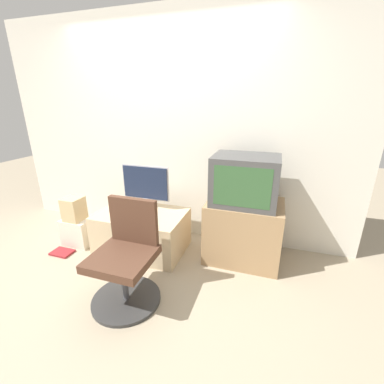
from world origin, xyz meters
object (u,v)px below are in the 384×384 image
(main_monitor, at_px, (146,187))
(crt_tv, at_px, (245,180))
(office_chair, at_px, (126,261))
(mouse, at_px, (152,217))
(cardboard_box_lower, at_px, (78,232))
(keyboard, at_px, (136,215))
(book, at_px, (62,252))

(main_monitor, xyz_separation_m, crt_tv, (1.12, -0.01, 0.19))
(office_chair, bearing_deg, mouse, 96.11)
(main_monitor, distance_m, cardboard_box_lower, 1.00)
(main_monitor, xyz_separation_m, cardboard_box_lower, (-0.78, -0.32, -0.55))
(main_monitor, relative_size, crt_tv, 0.90)
(keyboard, relative_size, mouse, 5.03)
(keyboard, bearing_deg, office_chair, -67.05)
(mouse, xyz_separation_m, cardboard_box_lower, (-0.98, -0.05, -0.31))
(office_chair, relative_size, cardboard_box_lower, 2.59)
(keyboard, bearing_deg, main_monitor, 88.29)
(keyboard, height_order, cardboard_box_lower, keyboard)
(crt_tv, xyz_separation_m, office_chair, (-0.84, -0.90, -0.53))
(keyboard, distance_m, cardboard_box_lower, 0.83)
(keyboard, xyz_separation_m, mouse, (0.21, -0.02, 0.01))
(mouse, distance_m, office_chair, 0.66)
(cardboard_box_lower, bearing_deg, office_chair, -29.44)
(mouse, height_order, crt_tv, crt_tv)
(keyboard, distance_m, crt_tv, 1.23)
(mouse, height_order, office_chair, office_chair)
(crt_tv, height_order, book, crt_tv)
(office_chair, bearing_deg, cardboard_box_lower, 150.56)
(crt_tv, height_order, office_chair, crt_tv)
(mouse, height_order, cardboard_box_lower, mouse)
(main_monitor, height_order, crt_tv, crt_tv)
(keyboard, height_order, mouse, mouse)
(main_monitor, bearing_deg, keyboard, -91.71)
(office_chair, bearing_deg, main_monitor, 106.69)
(mouse, relative_size, book, 0.24)
(main_monitor, distance_m, keyboard, 0.35)
(mouse, bearing_deg, keyboard, 174.44)
(book, bearing_deg, office_chair, -18.21)
(keyboard, relative_size, book, 1.19)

